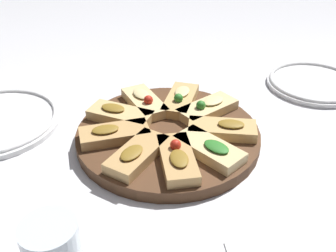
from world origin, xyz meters
TOP-DOWN VIEW (x-y plane):
  - ground_plane at (0.00, 0.00)m, footprint 3.00×3.00m
  - serving_board at (0.00, 0.00)m, footprint 0.33×0.33m
  - focaccia_slice_0 at (0.03, -0.09)m, footprint 0.08×0.13m
  - focaccia_slice_1 at (0.08, -0.06)m, footprint 0.13×0.11m
  - focaccia_slice_2 at (0.10, 0.02)m, footprint 0.13×0.07m
  - focaccia_slice_3 at (0.07, 0.07)m, footprint 0.12×0.12m
  - focaccia_slice_4 at (0.00, 0.10)m, footprint 0.06×0.12m
  - focaccia_slice_5 at (-0.06, 0.08)m, footprint 0.12×0.13m
  - focaccia_slice_6 at (-0.10, 0.02)m, footprint 0.13×0.08m
  - focaccia_slice_7 at (-0.08, -0.05)m, footprint 0.13×0.11m
  - focaccia_slice_8 at (-0.03, -0.09)m, footprint 0.09×0.13m
  - plate_right at (0.40, 0.03)m, footprint 0.21×0.21m

SIDE VIEW (x-z plane):
  - ground_plane at x=0.00m, z-range 0.00..0.00m
  - plate_right at x=0.40m, z-range 0.00..0.02m
  - serving_board at x=0.00m, z-range 0.00..0.02m
  - focaccia_slice_0 at x=0.03m, z-range 0.02..0.04m
  - focaccia_slice_1 at x=0.08m, z-range 0.02..0.04m
  - focaccia_slice_5 at x=-0.06m, z-range 0.02..0.04m
  - focaccia_slice_6 at x=-0.10m, z-range 0.02..0.04m
  - focaccia_slice_7 at x=-0.08m, z-range 0.02..0.04m
  - focaccia_slice_2 at x=0.10m, z-range 0.02..0.05m
  - focaccia_slice_3 at x=0.07m, z-range 0.02..0.05m
  - focaccia_slice_4 at x=0.00m, z-range 0.02..0.05m
  - focaccia_slice_8 at x=-0.03m, z-range 0.02..0.05m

